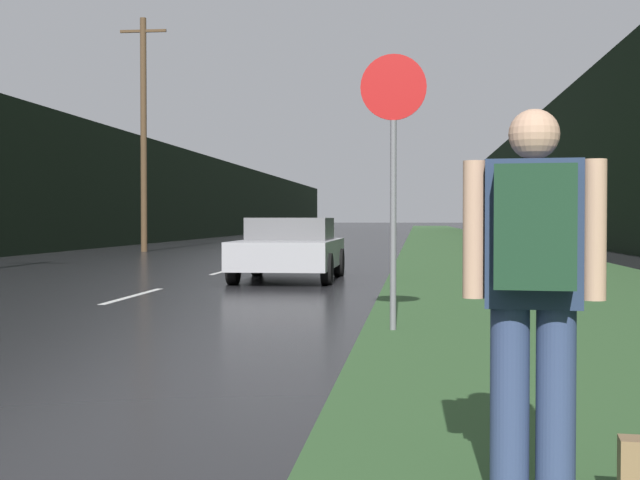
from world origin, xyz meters
TOP-DOWN VIEW (x-y plane):
  - grass_verge at (6.98, 40.00)m, footprint 6.00×240.00m
  - lane_stripe_c at (0.00, 12.71)m, footprint 0.12×3.00m
  - lane_stripe_d at (0.00, 19.71)m, footprint 0.12×3.00m
  - lane_stripe_e at (0.00, 26.71)m, footprint 0.12×3.00m
  - lane_stripe_f at (0.00, 33.71)m, footprint 0.12×3.00m
  - treeline_far_side at (-9.98, 50.00)m, footprint 2.00×140.00m
  - treeline_near_side at (12.98, 50.00)m, footprint 2.00×140.00m
  - utility_pole_far at (-5.84, 31.92)m, footprint 1.80×0.24m
  - stop_sign at (4.32, 8.56)m, footprint 0.73×0.07m
  - hitchhiker_with_backpack at (5.08, 2.49)m, footprint 0.60×0.44m
  - car_passing_near at (1.99, 16.77)m, footprint 2.01×4.19m

SIDE VIEW (x-z plane):
  - lane_stripe_c at x=0.00m, z-range 0.00..0.01m
  - lane_stripe_d at x=0.00m, z-range 0.00..0.01m
  - lane_stripe_e at x=0.00m, z-range 0.00..0.01m
  - lane_stripe_f at x=0.00m, z-range 0.00..0.01m
  - grass_verge at x=6.98m, z-range 0.00..0.02m
  - car_passing_near at x=1.99m, z-range 0.01..1.29m
  - hitchhiker_with_backpack at x=5.08m, z-range 0.13..1.85m
  - stop_sign at x=4.32m, z-range 0.38..3.46m
  - treeline_far_side at x=-9.98m, z-range 0.00..5.38m
  - treeline_near_side at x=12.98m, z-range 0.00..7.75m
  - utility_pole_far at x=-5.84m, z-range 0.13..9.08m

